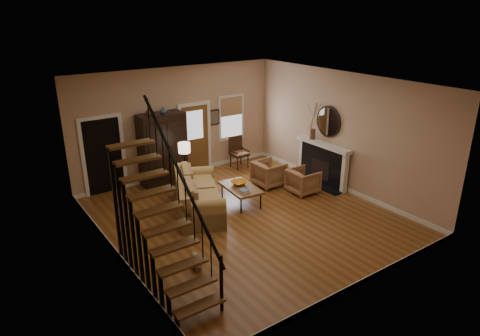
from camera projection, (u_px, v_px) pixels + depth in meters
room at (194, 144)px, 11.21m from camera, size 7.00×7.33×3.30m
staircase at (162, 205)px, 7.56m from camera, size 0.94×2.80×3.20m
fireplace at (323, 159)px, 12.40m from camera, size 0.33×1.95×2.30m
armoire at (163, 149)px, 12.28m from camera, size 1.30×0.60×2.10m
vase_a at (150, 111)px, 11.60m from camera, size 0.24×0.24×0.25m
vase_b at (163, 110)px, 11.82m from camera, size 0.20×0.20×0.21m
sofa at (198, 195)px, 10.76m from camera, size 1.93×2.64×0.90m
coffee_table at (241, 195)px, 11.26m from camera, size 0.85×1.30×0.47m
bowl at (239, 183)px, 11.30m from camera, size 0.42×0.42×0.10m
books at (244, 191)px, 10.88m from camera, size 0.23×0.31×0.06m
armchair_left at (303, 181)px, 11.88m from camera, size 0.77×0.75×0.69m
armchair_right at (269, 174)px, 12.36m from camera, size 0.81×0.79×0.73m
floor_lamp at (185, 168)px, 11.81m from camera, size 0.35×0.35×1.43m
side_chair at (239, 153)px, 13.68m from camera, size 0.54×0.54×1.02m
dog at (197, 262)px, 8.46m from camera, size 0.30×0.43×0.29m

